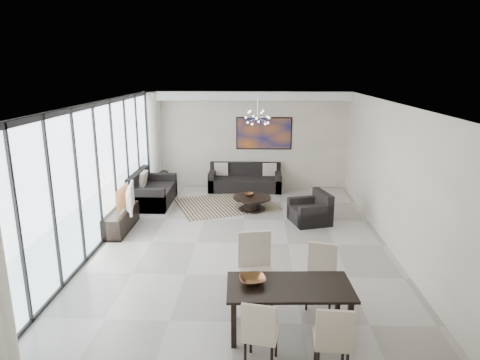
{
  "coord_description": "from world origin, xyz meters",
  "views": [
    {
      "loc": [
        0.28,
        -8.32,
        3.56
      ],
      "look_at": [
        -0.07,
        0.46,
        1.25
      ],
      "focal_mm": 32.0,
      "sensor_mm": 36.0,
      "label": 1
    }
  ],
  "objects_px": {
    "coffee_table": "(252,202)",
    "sofa_main": "(245,181)",
    "dining_table": "(289,292)",
    "television": "(127,198)",
    "tv_console": "(121,220)"
  },
  "relations": [
    {
      "from": "coffee_table",
      "to": "sofa_main",
      "type": "relative_size",
      "value": 0.46
    },
    {
      "from": "sofa_main",
      "to": "dining_table",
      "type": "distance_m",
      "value": 7.2
    },
    {
      "from": "television",
      "to": "dining_table",
      "type": "height_order",
      "value": "television"
    },
    {
      "from": "tv_console",
      "to": "coffee_table",
      "type": "bearing_deg",
      "value": 27.67
    },
    {
      "from": "tv_console",
      "to": "television",
      "type": "relative_size",
      "value": 1.5
    },
    {
      "from": "coffee_table",
      "to": "sofa_main",
      "type": "height_order",
      "value": "sofa_main"
    },
    {
      "from": "tv_console",
      "to": "television",
      "type": "distance_m",
      "value": 0.54
    },
    {
      "from": "sofa_main",
      "to": "television",
      "type": "distance_m",
      "value": 4.27
    },
    {
      "from": "sofa_main",
      "to": "tv_console",
      "type": "height_order",
      "value": "sofa_main"
    },
    {
      "from": "dining_table",
      "to": "tv_console",
      "type": "bearing_deg",
      "value": 133.17
    },
    {
      "from": "coffee_table",
      "to": "tv_console",
      "type": "xyz_separation_m",
      "value": [
        -2.94,
        -1.54,
        0.04
      ]
    },
    {
      "from": "television",
      "to": "dining_table",
      "type": "xyz_separation_m",
      "value": [
        3.35,
        -3.75,
        -0.13
      ]
    },
    {
      "from": "sofa_main",
      "to": "television",
      "type": "bearing_deg",
      "value": -126.89
    },
    {
      "from": "tv_console",
      "to": "dining_table",
      "type": "distance_m",
      "value": 5.14
    },
    {
      "from": "television",
      "to": "dining_table",
      "type": "distance_m",
      "value": 5.03
    }
  ]
}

